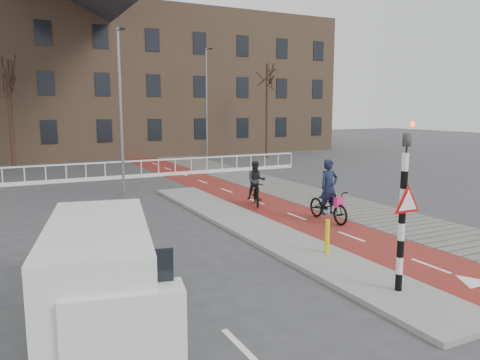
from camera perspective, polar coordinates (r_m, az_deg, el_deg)
name	(u,v)px	position (r m, az deg, el deg)	size (l,w,h in m)	color
ground	(356,263)	(12.37, 14.01, -9.83)	(120.00, 120.00, 0.00)	#38383A
bike_lane	(236,194)	(21.33, -0.52, -1.71)	(2.50, 60.00, 0.01)	maroon
sidewalk	(288,189)	(22.68, 5.85, -1.13)	(3.00, 60.00, 0.01)	slate
curb_island	(256,228)	(15.13, 2.02, -5.89)	(1.80, 16.00, 0.12)	gray
traffic_signal	(404,203)	(10.04, 19.33, -2.63)	(0.80, 0.80, 3.68)	black
bollard	(327,236)	(12.50, 10.59, -6.78)	(0.12, 0.12, 0.90)	#D6C70B
cyclist_near	(329,201)	(16.41, 10.74, -2.48)	(0.74, 2.09, 2.15)	black
cyclist_far	(256,187)	(18.65, 1.99, -0.91)	(1.06, 1.70, 1.79)	black
van	(99,271)	(8.96, -16.83, -10.57)	(2.55, 4.58, 1.86)	silver
railing	(66,177)	(26.22, -20.40, 0.37)	(28.00, 0.10, 0.99)	silver
townhouse_row	(65,59)	(41.29, -20.55, 13.69)	(46.00, 10.00, 15.90)	#7F6047
tree_mid	(10,115)	(33.83, -26.19, 7.16)	(0.29, 0.29, 6.92)	#2F1E15
tree_right	(267,111)	(37.02, 3.32, 8.37)	(0.22, 0.22, 7.27)	#2F1E15
streetlight_near	(121,114)	(21.36, -14.31, 7.83)	(0.12, 0.12, 7.27)	slate
streetlight_right	(207,104)	(36.13, -4.10, 9.19)	(0.12, 0.12, 8.32)	slate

